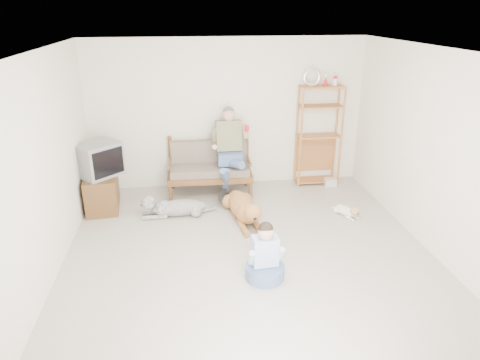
{
  "coord_description": "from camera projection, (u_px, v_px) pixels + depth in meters",
  "views": [
    {
      "loc": [
        -0.81,
        -4.87,
        3.16
      ],
      "look_at": [
        -0.01,
        1.0,
        0.76
      ],
      "focal_mm": 32.0,
      "sensor_mm": 36.0,
      "label": 1
    }
  ],
  "objects": [
    {
      "name": "book_stack",
      "position": [
        330.0,
        182.0,
        8.14
      ],
      "size": [
        0.23,
        0.17,
        0.14
      ],
      "primitive_type": "cube",
      "rotation": [
        0.0,
        0.0,
        -0.07
      ],
      "color": "silver",
      "rests_on": "ground"
    },
    {
      "name": "wall_outlet",
      "position": [
        162.0,
        172.0,
        8.01
      ],
      "size": [
        0.12,
        0.02,
        0.08
      ],
      "primitive_type": "cube",
      "color": "white",
      "rests_on": "ground"
    },
    {
      "name": "ceiling",
      "position": [
        253.0,
        52.0,
        4.75
      ],
      "size": [
        5.5,
        5.5,
        0.0
      ],
      "primitive_type": "plane",
      "rotation": [
        3.14,
        0.0,
        0.0
      ],
      "color": "white",
      "rests_on": "ground"
    },
    {
      "name": "wall_back",
      "position": [
        228.0,
        114.0,
        7.78
      ],
      "size": [
        5.0,
        0.0,
        5.0
      ],
      "primitive_type": "plane",
      "rotation": [
        1.57,
        0.0,
        0.0
      ],
      "color": "silver",
      "rests_on": "ground"
    },
    {
      "name": "wall_left",
      "position": [
        39.0,
        176.0,
        4.94
      ],
      "size": [
        0.0,
        5.5,
        5.5
      ],
      "primitive_type": "plane",
      "rotation": [
        1.57,
        0.0,
        1.57
      ],
      "color": "silver",
      "rests_on": "ground"
    },
    {
      "name": "shaggy_dog",
      "position": [
        172.0,
        207.0,
        6.92
      ],
      "size": [
        1.28,
        0.33,
        0.38
      ],
      "rotation": [
        0.0,
        0.0,
        -1.53
      ],
      "color": "silver",
      "rests_on": "ground"
    },
    {
      "name": "child",
      "position": [
        265.0,
        258.0,
        5.28
      ],
      "size": [
        0.49,
        0.49,
        0.77
      ],
      "rotation": [
        0.0,
        0.0,
        0.08
      ],
      "color": "#55739C",
      "rests_on": "ground"
    },
    {
      "name": "loveseat",
      "position": [
        210.0,
        167.0,
        7.71
      ],
      "size": [
        1.52,
        0.75,
        0.95
      ],
      "rotation": [
        0.0,
        0.0,
        -0.03
      ],
      "color": "brown",
      "rests_on": "ground"
    },
    {
      "name": "etagere",
      "position": [
        319.0,
        135.0,
        7.96
      ],
      "size": [
        0.83,
        0.36,
        2.17
      ],
      "color": "#BD773B",
      "rests_on": "ground"
    },
    {
      "name": "wall_right",
      "position": [
        441.0,
        157.0,
        5.57
      ],
      "size": [
        0.0,
        5.5,
        5.5
      ],
      "primitive_type": "plane",
      "rotation": [
        1.57,
        0.0,
        -1.57
      ],
      "color": "silver",
      "rests_on": "ground"
    },
    {
      "name": "man",
      "position": [
        229.0,
        157.0,
        7.49
      ],
      "size": [
        0.59,
        0.85,
        1.37
      ],
      "color": "#55739C",
      "rests_on": "loveseat"
    },
    {
      "name": "wall_front",
      "position": [
        321.0,
        313.0,
        2.73
      ],
      "size": [
        5.0,
        0.0,
        5.0
      ],
      "primitive_type": "plane",
      "rotation": [
        -1.57,
        0.0,
        0.0
      ],
      "color": "silver",
      "rests_on": "ground"
    },
    {
      "name": "tv_stand",
      "position": [
        102.0,
        191.0,
        7.17
      ],
      "size": [
        0.58,
        0.94,
        0.6
      ],
      "rotation": [
        0.0,
        0.0,
        0.09
      ],
      "color": "brown",
      "rests_on": "ground"
    },
    {
      "name": "golden_retriever",
      "position": [
        244.0,
        208.0,
        6.8
      ],
      "size": [
        0.52,
        1.55,
        0.47
      ],
      "rotation": [
        0.0,
        0.0,
        0.13
      ],
      "color": "#AE743C",
      "rests_on": "ground"
    },
    {
      "name": "terrier",
      "position": [
        348.0,
        211.0,
        6.92
      ],
      "size": [
        0.32,
        0.56,
        0.23
      ],
      "rotation": [
        0.0,
        0.0,
        0.42
      ],
      "color": "white",
      "rests_on": "ground"
    },
    {
      "name": "floor",
      "position": [
        251.0,
        260.0,
        5.76
      ],
      "size": [
        5.5,
        5.5,
        0.0
      ],
      "primitive_type": "plane",
      "color": "#B8B1A2",
      "rests_on": "ground"
    },
    {
      "name": "crt_tv",
      "position": [
        99.0,
        159.0,
        6.92
      ],
      "size": [
        0.83,
        0.82,
        0.54
      ],
      "rotation": [
        0.0,
        0.0,
        -0.82
      ],
      "color": "gray",
      "rests_on": "tv_stand"
    }
  ]
}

